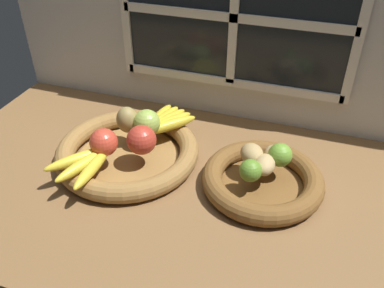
# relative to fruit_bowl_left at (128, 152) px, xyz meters

# --- Properties ---
(ground_plane) EXTENTS (1.40, 0.90, 0.03)m
(ground_plane) POSITION_rel_fruit_bowl_left_xyz_m (0.20, 0.02, -0.04)
(ground_plane) COLOR brown
(back_wall) EXTENTS (1.40, 0.05, 0.55)m
(back_wall) POSITION_rel_fruit_bowl_left_xyz_m (0.20, 0.31, 0.26)
(back_wall) COLOR silver
(back_wall) RESTS_ON ground_plane
(fruit_bowl_left) EXTENTS (0.38, 0.38, 0.05)m
(fruit_bowl_left) POSITION_rel_fruit_bowl_left_xyz_m (0.00, 0.00, 0.00)
(fruit_bowl_left) COLOR olive
(fruit_bowl_left) RESTS_ON ground_plane
(fruit_bowl_right) EXTENTS (0.29, 0.29, 0.05)m
(fruit_bowl_right) POSITION_rel_fruit_bowl_left_xyz_m (0.36, 0.00, 0.00)
(fruit_bowl_right) COLOR brown
(fruit_bowl_right) RESTS_ON ground_plane
(apple_green_back) EXTENTS (0.07, 0.07, 0.07)m
(apple_green_back) POSITION_rel_fruit_bowl_left_xyz_m (0.03, 0.06, 0.06)
(apple_green_back) COLOR #99B74C
(apple_green_back) RESTS_ON fruit_bowl_left
(apple_red_front) EXTENTS (0.07, 0.07, 0.07)m
(apple_red_front) POSITION_rel_fruit_bowl_left_xyz_m (-0.03, -0.06, 0.06)
(apple_red_front) COLOR #CC422D
(apple_red_front) RESTS_ON fruit_bowl_left
(apple_red_right) EXTENTS (0.08, 0.08, 0.08)m
(apple_red_right) POSITION_rel_fruit_bowl_left_xyz_m (0.05, -0.02, 0.06)
(apple_red_right) COLOR #B73828
(apple_red_right) RESTS_ON fruit_bowl_left
(pear_brown) EXTENTS (0.08, 0.08, 0.07)m
(pear_brown) POSITION_rel_fruit_bowl_left_xyz_m (-0.02, 0.05, 0.06)
(pear_brown) COLOR olive
(pear_brown) RESTS_ON fruit_bowl_left
(banana_bunch_front) EXTENTS (0.13, 0.18, 0.03)m
(banana_bunch_front) POSITION_rel_fruit_bowl_left_xyz_m (-0.05, -0.12, 0.04)
(banana_bunch_front) COLOR yellow
(banana_bunch_front) RESTS_ON fruit_bowl_left
(banana_bunch_back) EXTENTS (0.13, 0.17, 0.03)m
(banana_bunch_back) POSITION_rel_fruit_bowl_left_xyz_m (0.06, 0.11, 0.04)
(banana_bunch_back) COLOR gold
(banana_bunch_back) RESTS_ON fruit_bowl_left
(potato_oblong) EXTENTS (0.08, 0.09, 0.05)m
(potato_oblong) POSITION_rel_fruit_bowl_left_xyz_m (0.32, 0.03, 0.05)
(potato_oblong) COLOR tan
(potato_oblong) RESTS_ON fruit_bowl_right
(potato_large) EXTENTS (0.05, 0.07, 0.04)m
(potato_large) POSITION_rel_fruit_bowl_left_xyz_m (0.36, 0.00, 0.05)
(potato_large) COLOR tan
(potato_large) RESTS_ON fruit_bowl_right
(potato_back) EXTENTS (0.08, 0.09, 0.04)m
(potato_back) POSITION_rel_fruit_bowl_left_xyz_m (0.38, 0.04, 0.05)
(potato_back) COLOR tan
(potato_back) RESTS_ON fruit_bowl_right
(lime_near) EXTENTS (0.05, 0.05, 0.05)m
(lime_near) POSITION_rel_fruit_bowl_left_xyz_m (0.33, -0.04, 0.05)
(lime_near) COLOR olive
(lime_near) RESTS_ON fruit_bowl_right
(lime_far) EXTENTS (0.06, 0.06, 0.06)m
(lime_far) POSITION_rel_fruit_bowl_left_xyz_m (0.39, 0.04, 0.06)
(lime_far) COLOR #6B9E33
(lime_far) RESTS_ON fruit_bowl_right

